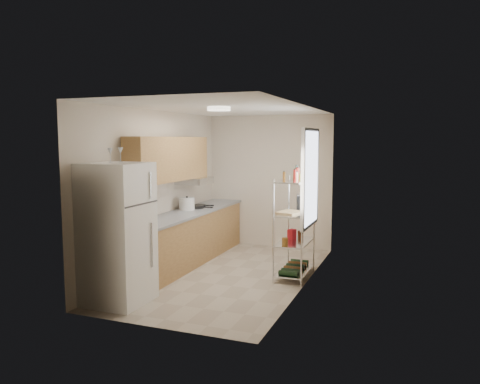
% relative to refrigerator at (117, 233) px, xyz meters
% --- Properties ---
extents(room, '(2.52, 4.42, 2.62)m').
position_rel_refrigerator_xyz_m(room, '(0.87, 1.63, 0.38)').
color(room, '#B6A894').
rests_on(room, ground).
extents(counter_run, '(0.63, 3.51, 0.90)m').
position_rel_refrigerator_xyz_m(counter_run, '(-0.05, 2.07, -0.46)').
color(counter_run, '#B0864B').
rests_on(counter_run, ground).
extents(upper_cabinets, '(0.33, 2.20, 0.72)m').
position_rel_refrigerator_xyz_m(upper_cabinets, '(-0.18, 1.73, 0.89)').
color(upper_cabinets, '#B0864B').
rests_on(upper_cabinets, room).
extents(range_hood, '(0.50, 0.60, 0.12)m').
position_rel_refrigerator_xyz_m(range_hood, '(-0.13, 2.53, 0.47)').
color(range_hood, '#B7BABC').
rests_on(range_hood, room).
extents(window, '(0.06, 1.00, 1.46)m').
position_rel_refrigerator_xyz_m(window, '(2.10, 1.98, 0.63)').
color(window, white).
rests_on(window, room).
extents(bakers_rack, '(0.45, 0.90, 1.73)m').
position_rel_refrigerator_xyz_m(bakers_rack, '(1.88, 1.92, 0.19)').
color(bakers_rack, silver).
rests_on(bakers_rack, ground).
extents(ceiling_dome, '(0.34, 0.34, 0.05)m').
position_rel_refrigerator_xyz_m(ceiling_dome, '(0.87, 1.33, 1.65)').
color(ceiling_dome, white).
rests_on(ceiling_dome, room).
extents(refrigerator, '(0.75, 0.75, 1.83)m').
position_rel_refrigerator_xyz_m(refrigerator, '(0.00, 0.00, 0.00)').
color(refrigerator, white).
rests_on(refrigerator, ground).
extents(wine_glass_a, '(0.07, 0.07, 0.20)m').
position_rel_refrigerator_xyz_m(wine_glass_a, '(0.00, 0.12, 1.01)').
color(wine_glass_a, silver).
rests_on(wine_glass_a, refrigerator).
extents(wine_glass_b, '(0.07, 0.07, 0.19)m').
position_rel_refrigerator_xyz_m(wine_glass_b, '(-0.08, 0.00, 1.01)').
color(wine_glass_b, silver).
rests_on(wine_glass_b, refrigerator).
extents(rice_cooker, '(0.27, 0.27, 0.21)m').
position_rel_refrigerator_xyz_m(rice_cooker, '(-0.13, 2.23, 0.09)').
color(rice_cooker, white).
rests_on(rice_cooker, counter_run).
extents(frying_pan_large, '(0.32, 0.32, 0.05)m').
position_rel_refrigerator_xyz_m(frying_pan_large, '(-0.09, 2.47, 0.01)').
color(frying_pan_large, black).
rests_on(frying_pan_large, counter_run).
extents(frying_pan_small, '(0.25, 0.25, 0.04)m').
position_rel_refrigerator_xyz_m(frying_pan_small, '(-0.10, 2.68, 0.00)').
color(frying_pan_small, black).
rests_on(frying_pan_small, counter_run).
extents(cutting_board, '(0.39, 0.45, 0.03)m').
position_rel_refrigerator_xyz_m(cutting_board, '(1.82, 1.84, 0.11)').
color(cutting_board, tan).
rests_on(cutting_board, bakers_rack).
extents(espresso_machine, '(0.18, 0.24, 0.25)m').
position_rel_refrigerator_xyz_m(espresso_machine, '(1.90, 2.26, 0.22)').
color(espresso_machine, black).
rests_on(espresso_machine, bakers_rack).
extents(storage_bag, '(0.13, 0.15, 0.15)m').
position_rel_refrigerator_xyz_m(storage_bag, '(1.79, 2.09, -0.28)').
color(storage_bag, '#B4161B').
rests_on(storage_bag, bakers_rack).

